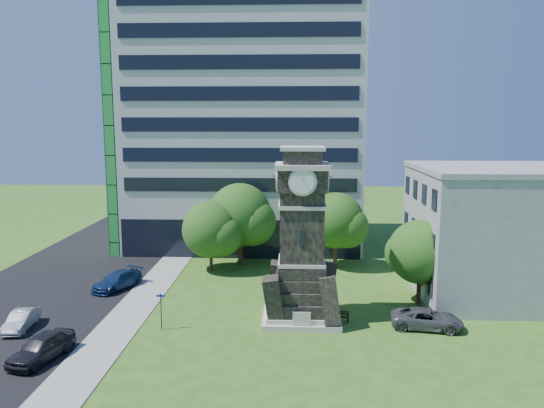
{
  "coord_description": "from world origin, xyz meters",
  "views": [
    {
      "loc": [
        2.37,
        -34.24,
        13.95
      ],
      "look_at": [
        0.7,
        7.37,
        7.41
      ],
      "focal_mm": 35.0,
      "sensor_mm": 36.0,
      "label": 1
    }
  ],
  "objects_px": {
    "clock_tower": "(302,246)",
    "park_bench": "(337,316)",
    "car_street_south": "(42,347)",
    "car_street_north": "(117,281)",
    "car_east_lot": "(427,319)",
    "car_street_mid": "(21,320)",
    "street_sign": "(161,307)"
  },
  "relations": [
    {
      "from": "clock_tower",
      "to": "car_street_north",
      "type": "bearing_deg",
      "value": 158.35
    },
    {
      "from": "clock_tower",
      "to": "park_bench",
      "type": "bearing_deg",
      "value": -13.9
    },
    {
      "from": "street_sign",
      "to": "car_street_mid",
      "type": "bearing_deg",
      "value": -174.19
    },
    {
      "from": "car_street_south",
      "to": "car_east_lot",
      "type": "bearing_deg",
      "value": 27.83
    },
    {
      "from": "park_bench",
      "to": "street_sign",
      "type": "distance_m",
      "value": 12.17
    },
    {
      "from": "car_street_north",
      "to": "car_east_lot",
      "type": "distance_m",
      "value": 25.04
    },
    {
      "from": "car_street_north",
      "to": "clock_tower",
      "type": "bearing_deg",
      "value": 2.88
    },
    {
      "from": "car_street_south",
      "to": "street_sign",
      "type": "distance_m",
      "value": 7.69
    },
    {
      "from": "car_east_lot",
      "to": "car_street_north",
      "type": "bearing_deg",
      "value": 81.12
    },
    {
      "from": "street_sign",
      "to": "car_east_lot",
      "type": "bearing_deg",
      "value": 6.66
    },
    {
      "from": "clock_tower",
      "to": "car_street_south",
      "type": "xyz_separation_m",
      "value": [
        -15.38,
        -7.32,
        -4.5
      ]
    },
    {
      "from": "car_street_south",
      "to": "street_sign",
      "type": "relative_size",
      "value": 1.82
    },
    {
      "from": "car_street_south",
      "to": "car_east_lot",
      "type": "xyz_separation_m",
      "value": [
        23.88,
        5.73,
        -0.11
      ]
    },
    {
      "from": "car_street_south",
      "to": "car_street_mid",
      "type": "relative_size",
      "value": 1.22
    },
    {
      "from": "car_street_south",
      "to": "street_sign",
      "type": "xyz_separation_m",
      "value": [
        5.93,
        4.84,
        0.79
      ]
    },
    {
      "from": "car_street_mid",
      "to": "street_sign",
      "type": "bearing_deg",
      "value": -3.6
    },
    {
      "from": "clock_tower",
      "to": "car_east_lot",
      "type": "distance_m",
      "value": 9.8
    },
    {
      "from": "car_street_north",
      "to": "car_east_lot",
      "type": "xyz_separation_m",
      "value": [
        23.84,
        -7.67,
        -0.03
      ]
    },
    {
      "from": "car_street_south",
      "to": "clock_tower",
      "type": "bearing_deg",
      "value": 39.77
    },
    {
      "from": "car_street_mid",
      "to": "clock_tower",
      "type": "bearing_deg",
      "value": 2.82
    },
    {
      "from": "car_street_mid",
      "to": "car_street_north",
      "type": "relative_size",
      "value": 0.77
    },
    {
      "from": "car_street_south",
      "to": "car_east_lot",
      "type": "distance_m",
      "value": 24.56
    },
    {
      "from": "car_street_north",
      "to": "car_east_lot",
      "type": "height_order",
      "value": "car_street_north"
    },
    {
      "from": "clock_tower",
      "to": "car_street_south",
      "type": "bearing_deg",
      "value": -154.56
    },
    {
      "from": "car_street_north",
      "to": "car_street_mid",
      "type": "bearing_deg",
      "value": -87.63
    },
    {
      "from": "car_east_lot",
      "to": "park_bench",
      "type": "xyz_separation_m",
      "value": [
        -5.98,
        0.96,
        -0.23
      ]
    },
    {
      "from": "car_street_south",
      "to": "park_bench",
      "type": "relative_size",
      "value": 2.82
    },
    {
      "from": "clock_tower",
      "to": "car_east_lot",
      "type": "relative_size",
      "value": 2.54
    },
    {
      "from": "car_street_mid",
      "to": "car_east_lot",
      "type": "bearing_deg",
      "value": -3.05
    },
    {
      "from": "clock_tower",
      "to": "park_bench",
      "type": "xyz_separation_m",
      "value": [
        2.52,
        -0.62,
        -4.84
      ]
    },
    {
      "from": "car_street_mid",
      "to": "park_bench",
      "type": "bearing_deg",
      "value": 0.21
    },
    {
      "from": "car_east_lot",
      "to": "street_sign",
      "type": "distance_m",
      "value": 18.0
    }
  ]
}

